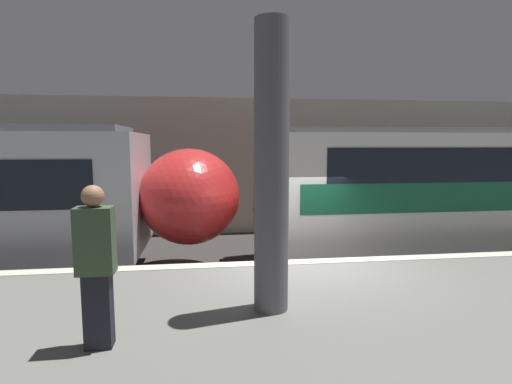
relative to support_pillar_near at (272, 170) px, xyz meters
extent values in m
plane|color=#33302D|center=(0.93, 2.12, -2.88)|extent=(120.00, 120.00, 0.00)
cube|color=slate|center=(0.93, 0.03, -2.36)|extent=(40.00, 4.19, 1.05)
cube|color=beige|center=(0.93, 1.97, -1.83)|extent=(40.00, 0.30, 0.01)
cube|color=#B2AD9E|center=(0.93, 9.25, -0.48)|extent=(50.00, 0.15, 4.80)
cylinder|color=#56565B|center=(0.00, 0.00, 0.00)|extent=(0.44, 0.44, 3.66)
ellipsoid|color=red|center=(-1.21, 4.80, -0.95)|extent=(2.42, 2.82, 2.32)
sphere|color=#F2EFCC|center=(-0.26, 4.80, -1.36)|extent=(0.20, 0.20, 0.20)
cube|color=orange|center=(0.66, 4.80, -1.03)|extent=(0.25, 3.01, 2.21)
cube|color=black|center=(0.66, 4.80, 0.07)|extent=(0.25, 2.70, 0.88)
sphere|color=#EA4C42|center=(0.51, 4.11, -1.42)|extent=(0.18, 0.18, 0.18)
sphere|color=#EA4C42|center=(0.51, 5.49, -1.42)|extent=(0.18, 0.18, 0.18)
cube|color=black|center=(-1.98, -0.75, -1.43)|extent=(0.28, 0.20, 0.81)
cube|color=#3D5638|center=(-1.98, -0.75, -0.67)|extent=(0.38, 0.24, 0.70)
sphere|color=#9E7051|center=(-1.98, -0.75, -0.21)|extent=(0.23, 0.23, 0.23)
camera|label=1|loc=(-0.84, -4.97, 0.33)|focal=28.00mm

